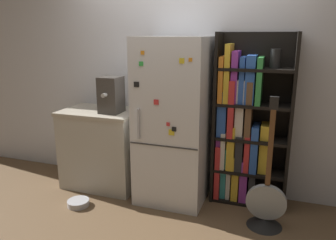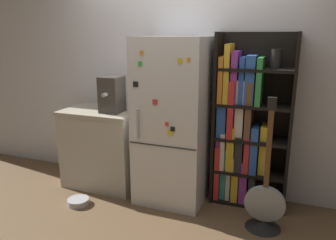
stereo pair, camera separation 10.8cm
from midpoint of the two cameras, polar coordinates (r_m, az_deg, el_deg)
The scene contains 8 objects.
ground_plane at distance 3.60m, azimuth 1.11°, elevation -13.97°, with size 16.00×16.00×0.00m, color brown.
wall_back at distance 3.64m, azimuth 3.77°, elevation 7.93°, with size 8.00×0.05×2.60m.
refrigerator at distance 3.39m, azimuth 1.88°, elevation -0.22°, with size 0.70×0.68×1.71m.
bookshelf at distance 3.43m, azimuth 14.01°, elevation -1.48°, with size 0.75×0.33×1.75m.
kitchen_counter at distance 3.89m, azimuth -10.28°, elevation -4.67°, with size 0.87×0.61×0.90m.
espresso_machine at distance 3.60m, azimuth -8.91°, elevation 4.40°, with size 0.22×0.29×0.39m.
guitar at distance 3.22m, azimuth 17.34°, elevation -14.84°, with size 0.36×0.33×1.25m.
pet_bowl at distance 3.64m, azimuth -14.51°, elevation -13.52°, with size 0.23×0.23×0.06m.
Camera 2 is at (1.11, -2.96, 1.72)m, focal length 35.00 mm.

